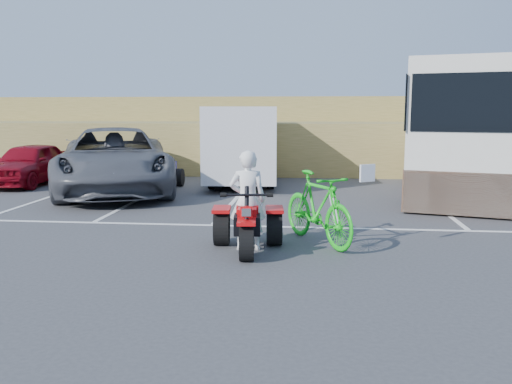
# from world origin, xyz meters

# --- Properties ---
(ground) EXTENTS (100.00, 100.00, 0.00)m
(ground) POSITION_xyz_m (0.00, 0.00, 0.00)
(ground) COLOR #3B3B3E
(ground) RESTS_ON ground
(parking_stripes) EXTENTS (28.00, 5.16, 0.01)m
(parking_stripes) POSITION_xyz_m (0.87, 4.07, 0.00)
(parking_stripes) COLOR white
(parking_stripes) RESTS_ON ground
(grass_embankment) EXTENTS (40.00, 8.50, 3.10)m
(grass_embankment) POSITION_xyz_m (0.00, 15.48, 1.42)
(grass_embankment) COLOR olive
(grass_embankment) RESTS_ON ground
(red_trike_atv) EXTENTS (1.46, 1.85, 1.13)m
(red_trike_atv) POSITION_xyz_m (1.02, 0.29, 0.00)
(red_trike_atv) COLOR red
(red_trike_atv) RESTS_ON ground
(rider) EXTENTS (0.69, 0.49, 1.79)m
(rider) POSITION_xyz_m (1.00, 0.44, 0.89)
(rider) COLOR white
(rider) RESTS_ON ground
(green_dirt_bike) EXTENTS (1.72, 2.25, 1.35)m
(green_dirt_bike) POSITION_xyz_m (2.25, 1.02, 0.68)
(green_dirt_bike) COLOR #14BF19
(green_dirt_bike) RESTS_ON ground
(grey_pickup) EXTENTS (5.44, 7.73, 1.96)m
(grey_pickup) POSITION_xyz_m (-3.86, 6.95, 0.98)
(grey_pickup) COLOR #4E5056
(grey_pickup) RESTS_ON ground
(red_car) EXTENTS (1.72, 4.15, 1.40)m
(red_car) POSITION_xyz_m (-7.35, 8.30, 0.70)
(red_car) COLOR maroon
(red_car) RESTS_ON ground
(cargo_trailer) EXTENTS (2.62, 5.70, 2.59)m
(cargo_trailer) POSITION_xyz_m (-0.21, 9.35, 1.40)
(cargo_trailer) COLOR silver
(cargo_trailer) RESTS_ON ground
(rv_motorhome) EXTENTS (5.23, 10.53, 3.67)m
(rv_motorhome) POSITION_xyz_m (6.90, 8.73, 1.60)
(rv_motorhome) COLOR silver
(rv_motorhome) RESTS_ON ground
(quad_atv_blue) EXTENTS (1.28, 1.70, 1.10)m
(quad_atv_blue) POSITION_xyz_m (-2.72, 7.82, 0.00)
(quad_atv_blue) COLOR navy
(quad_atv_blue) RESTS_ON ground
(quad_atv_green) EXTENTS (1.04, 1.37, 0.88)m
(quad_atv_green) POSITION_xyz_m (-0.31, 7.83, 0.00)
(quad_atv_green) COLOR #145923
(quad_atv_green) RESTS_ON ground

